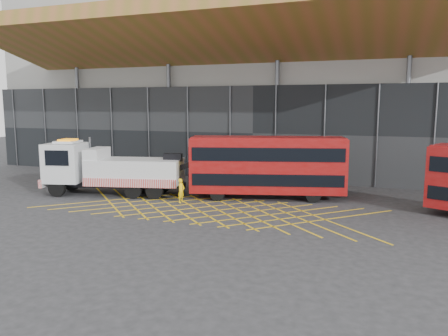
% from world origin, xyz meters
% --- Properties ---
extents(ground_plane, '(120.00, 120.00, 0.00)m').
position_xyz_m(ground_plane, '(0.00, 0.00, 0.00)').
color(ground_plane, '#29292B').
extents(road_markings, '(21.56, 7.16, 0.01)m').
position_xyz_m(road_markings, '(2.40, 0.00, 0.01)').
color(road_markings, yellow).
rests_on(road_markings, ground_plane).
extents(construction_building, '(55.00, 23.97, 18.00)m').
position_xyz_m(construction_building, '(1.92, 18.40, 8.98)').
color(construction_building, gray).
rests_on(construction_building, ground_plane).
extents(recovery_truck, '(11.60, 4.92, 4.04)m').
position_xyz_m(recovery_truck, '(-5.86, 1.70, 1.87)').
color(recovery_truck, black).
rests_on(recovery_truck, ground_plane).
extents(bus_towed, '(10.69, 5.11, 4.25)m').
position_xyz_m(bus_towed, '(5.09, 4.32, 2.36)').
color(bus_towed, maroon).
rests_on(bus_towed, ground_plane).
extents(worker, '(0.47, 0.64, 1.60)m').
position_xyz_m(worker, '(0.13, 1.15, 0.80)').
color(worker, yellow).
rests_on(worker, ground_plane).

